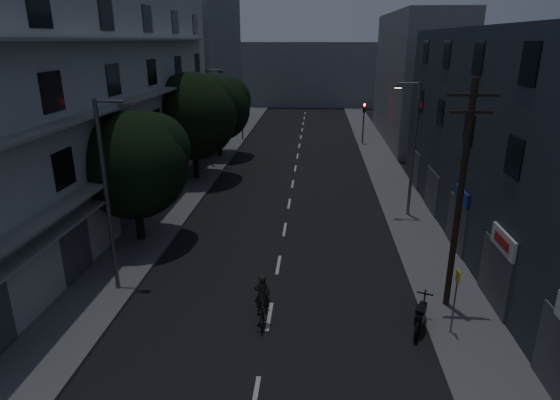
# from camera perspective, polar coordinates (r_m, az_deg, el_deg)

# --- Properties ---
(ground) EXTENTS (160.00, 160.00, 0.00)m
(ground) POSITION_cam_1_polar(r_m,az_deg,el_deg) (36.00, 1.59, 2.21)
(ground) COLOR black
(ground) RESTS_ON ground
(sidewalk_left) EXTENTS (3.00, 90.00, 0.15)m
(sidewalk_left) POSITION_cam_1_polar(r_m,az_deg,el_deg) (37.09, -10.07, 2.54)
(sidewalk_left) COLOR #565659
(sidewalk_left) RESTS_ON ground
(sidewalk_right) EXTENTS (3.00, 90.00, 0.15)m
(sidewalk_right) POSITION_cam_1_polar(r_m,az_deg,el_deg) (36.42, 13.47, 2.00)
(sidewalk_right) COLOR #565659
(sidewalk_right) RESTS_ON ground
(lane_markings) EXTENTS (0.15, 60.50, 0.01)m
(lane_markings) POSITION_cam_1_polar(r_m,az_deg,el_deg) (42.02, 2.02, 4.67)
(lane_markings) COLOR beige
(lane_markings) RESTS_ON ground
(building_left) EXTENTS (7.00, 36.00, 14.00)m
(building_left) POSITION_cam_1_polar(r_m,az_deg,el_deg) (30.82, -22.33, 11.27)
(building_left) COLOR #B6B6B1
(building_left) RESTS_ON ground
(building_right) EXTENTS (6.19, 28.00, 11.00)m
(building_right) POSITION_cam_1_polar(r_m,az_deg,el_deg) (26.07, 27.84, 5.96)
(building_right) COLOR #292F38
(building_right) RESTS_ON ground
(building_far_left) EXTENTS (6.00, 20.00, 16.00)m
(building_far_left) POSITION_cam_1_polar(r_m,az_deg,el_deg) (59.08, -9.34, 16.44)
(building_far_left) COLOR slate
(building_far_left) RESTS_ON ground
(building_far_right) EXTENTS (6.00, 20.00, 13.00)m
(building_far_right) POSITION_cam_1_polar(r_m,az_deg,el_deg) (52.60, 16.24, 14.03)
(building_far_right) COLOR slate
(building_far_right) RESTS_ON ground
(building_far_end) EXTENTS (24.00, 8.00, 10.00)m
(building_far_end) POSITION_cam_1_polar(r_m,az_deg,el_deg) (79.63, 3.32, 15.09)
(building_far_end) COLOR slate
(building_far_end) RESTS_ON ground
(tree_near) EXTENTS (5.58, 5.58, 6.89)m
(tree_near) POSITION_cam_1_polar(r_m,az_deg,el_deg) (25.29, -17.28, 4.54)
(tree_near) COLOR black
(tree_near) RESTS_ON sidewalk_left
(tree_mid) EXTENTS (6.53, 6.53, 8.03)m
(tree_mid) POSITION_cam_1_polar(r_m,az_deg,el_deg) (36.26, -10.44, 10.40)
(tree_mid) COLOR black
(tree_mid) RESTS_ON sidewalk_left
(tree_far) EXTENTS (5.84, 5.84, 7.23)m
(tree_far) POSITION_cam_1_polar(r_m,az_deg,el_deg) (43.48, -7.49, 11.28)
(tree_far) COLOR black
(tree_far) RESTS_ON sidewalk_left
(traffic_signal_far_right) EXTENTS (0.28, 0.37, 4.10)m
(traffic_signal_far_right) POSITION_cam_1_polar(r_m,az_deg,el_deg) (49.16, 10.19, 10.17)
(traffic_signal_far_right) COLOR black
(traffic_signal_far_right) RESTS_ON sidewalk_right
(traffic_signal_far_left) EXTENTS (0.28, 0.37, 4.10)m
(traffic_signal_far_left) POSITION_cam_1_polar(r_m,az_deg,el_deg) (51.05, -4.66, 10.72)
(traffic_signal_far_left) COLOR black
(traffic_signal_far_left) RESTS_ON sidewalk_left
(street_lamp_left_near) EXTENTS (1.51, 0.25, 8.00)m
(street_lamp_left_near) POSITION_cam_1_polar(r_m,az_deg,el_deg) (21.21, -20.27, 1.92)
(street_lamp_left_near) COLOR #53575B
(street_lamp_left_near) RESTS_ON sidewalk_left
(street_lamp_right) EXTENTS (1.51, 0.25, 8.00)m
(street_lamp_right) POSITION_cam_1_polar(r_m,az_deg,el_deg) (28.77, 15.82, 6.65)
(street_lamp_right) COLOR slate
(street_lamp_right) RESTS_ON sidewalk_right
(street_lamp_left_far) EXTENTS (1.51, 0.25, 8.00)m
(street_lamp_left_far) POSITION_cam_1_polar(r_m,az_deg,el_deg) (40.26, -8.56, 10.51)
(street_lamp_left_far) COLOR #515258
(street_lamp_left_far) RESTS_ON sidewalk_left
(utility_pole) EXTENTS (1.80, 0.24, 9.00)m
(utility_pole) POSITION_cam_1_polar(r_m,az_deg,el_deg) (18.88, 21.12, 0.64)
(utility_pole) COLOR black
(utility_pole) RESTS_ON sidewalk_right
(bus_stop_sign) EXTENTS (0.06, 0.35, 2.52)m
(bus_stop_sign) POSITION_cam_1_polar(r_m,az_deg,el_deg) (18.18, 20.67, -10.26)
(bus_stop_sign) COLOR #595B60
(bus_stop_sign) RESTS_ON sidewalk_right
(motorcycle) EXTENTS (0.98, 2.02, 1.36)m
(motorcycle) POSITION_cam_1_polar(r_m,az_deg,el_deg) (18.82, 16.75, -13.53)
(motorcycle) COLOR black
(motorcycle) RESTS_ON ground
(cyclist) EXTENTS (0.74, 1.70, 2.10)m
(cyclist) POSITION_cam_1_polar(r_m,az_deg,el_deg) (18.33, -2.18, -12.94)
(cyclist) COLOR black
(cyclist) RESTS_ON ground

